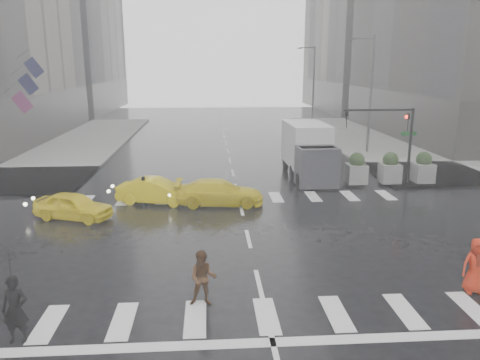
{
  "coord_description": "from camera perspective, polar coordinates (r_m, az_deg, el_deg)",
  "views": [
    {
      "loc": [
        -1.56,
        -17.77,
        6.88
      ],
      "look_at": [
        -0.2,
        2.0,
        1.97
      ],
      "focal_mm": 35.0,
      "sensor_mm": 36.0,
      "label": 1
    }
  ],
  "objects": [
    {
      "name": "planter_east",
      "position": [
        29.44,
        21.43,
        1.38
      ],
      "size": [
        1.1,
        1.1,
        1.8
      ],
      "color": "gray",
      "rests_on": "ground"
    },
    {
      "name": "ground",
      "position": [
        19.12,
        1.02,
        -7.18
      ],
      "size": [
        120.0,
        120.0,
        0.0
      ],
      "primitive_type": "plane",
      "color": "black",
      "rests_on": "ground"
    },
    {
      "name": "pedestrian_far_a",
      "position": [
        23.8,
        -11.63,
        -1.3
      ],
      "size": [
        0.9,
        0.57,
        1.5
      ],
      "primitive_type": "imported",
      "rotation": [
        0.0,
        0.0,
        3.18
      ],
      "color": "black",
      "rests_on": "ground"
    },
    {
      "name": "street_lamp_far",
      "position": [
        57.17,
        8.83,
        11.81
      ],
      "size": [
        2.15,
        0.22,
        9.0
      ],
      "color": "#59595B",
      "rests_on": "ground"
    },
    {
      "name": "street_lamp_near",
      "position": [
        37.92,
        15.49,
        10.5
      ],
      "size": [
        2.15,
        0.22,
        9.0
      ],
      "color": "#59595B",
      "rests_on": "ground"
    },
    {
      "name": "taxi_front",
      "position": [
        22.65,
        -19.67,
        -2.99
      ],
      "size": [
        3.88,
        2.55,
        1.23
      ],
      "primitive_type": "imported",
      "rotation": [
        0.0,
        0.0,
        1.24
      ],
      "color": "yellow",
      "rests_on": "ground"
    },
    {
      "name": "building_ne_far",
      "position": [
        80.4,
        19.67,
        19.86
      ],
      "size": [
        26.05,
        26.05,
        36.0
      ],
      "color": "gray",
      "rests_on": "ground"
    },
    {
      "name": "pedestrian_black",
      "position": [
        13.14,
        -26.04,
        -11.39
      ],
      "size": [
        0.96,
        0.98,
        2.43
      ],
      "rotation": [
        0.0,
        0.0,
        -0.0
      ],
      "color": "black",
      "rests_on": "ground"
    },
    {
      "name": "flag_cluster",
      "position": [
        38.73,
        -24.82,
        10.83
      ],
      "size": [
        2.87,
        3.06,
        4.69
      ],
      "color": "#59595B",
      "rests_on": "ground"
    },
    {
      "name": "planter_mid",
      "position": [
        28.65,
        17.81,
        1.36
      ],
      "size": [
        1.1,
        1.1,
        1.8
      ],
      "color": "gray",
      "rests_on": "ground"
    },
    {
      "name": "box_truck",
      "position": [
        29.11,
        8.38,
        3.65
      ],
      "size": [
        2.34,
        6.24,
        3.31
      ],
      "rotation": [
        0.0,
        0.0,
        0.02
      ],
      "color": "white",
      "rests_on": "ground"
    },
    {
      "name": "traffic_signal_pole",
      "position": [
        28.1,
        18.3,
        5.72
      ],
      "size": [
        4.45,
        0.42,
        4.5
      ],
      "color": "black",
      "rests_on": "ground"
    },
    {
      "name": "road_markings",
      "position": [
        19.12,
        1.02,
        -7.16
      ],
      "size": [
        18.0,
        48.0,
        0.01
      ],
      "primitive_type": null,
      "color": "silver",
      "rests_on": "ground"
    },
    {
      "name": "taxi_mid",
      "position": [
        24.09,
        -10.19,
        -1.32
      ],
      "size": [
        4.11,
        2.25,
        1.28
      ],
      "primitive_type": "imported",
      "rotation": [
        0.0,
        0.0,
        1.33
      ],
      "color": "yellow",
      "rests_on": "ground"
    },
    {
      "name": "sidewalk_ne",
      "position": [
        41.64,
        26.57,
        3.03
      ],
      "size": [
        35.0,
        35.0,
        0.15
      ],
      "primitive_type": "cube",
      "color": "gray",
      "rests_on": "ground"
    },
    {
      "name": "pedestrian_brown",
      "position": [
        13.93,
        -4.52,
        -11.85
      ],
      "size": [
        0.85,
        0.68,
        1.67
      ],
      "primitive_type": "imported",
      "rotation": [
        0.0,
        0.0,
        -0.06
      ],
      "color": "#432A18",
      "rests_on": "ground"
    },
    {
      "name": "planter_west",
      "position": [
        27.97,
        14.0,
        1.32
      ],
      "size": [
        1.1,
        1.1,
        1.8
      ],
      "color": "gray",
      "rests_on": "ground"
    },
    {
      "name": "taxi_rear",
      "position": [
        23.49,
        -2.53,
        -1.51
      ],
      "size": [
        3.99,
        2.01,
        1.28
      ],
      "primitive_type": "imported",
      "rotation": [
        0.0,
        0.0,
        1.51
      ],
      "color": "yellow",
      "rests_on": "ground"
    },
    {
      "name": "pedestrian_far_b",
      "position": [
        26.47,
        8.27,
        0.42
      ],
      "size": [
        1.13,
        1.03,
        1.55
      ],
      "primitive_type": "imported",
      "rotation": [
        0.0,
        0.0,
        2.51
      ],
      "color": "black",
      "rests_on": "ground"
    },
    {
      "name": "pedestrian_orange",
      "position": [
        16.28,
        26.86,
        -9.29
      ],
      "size": [
        0.93,
        0.68,
        1.76
      ],
      "rotation": [
        0.0,
        0.0,
        -0.14
      ],
      "color": "red",
      "rests_on": "ground"
    }
  ]
}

